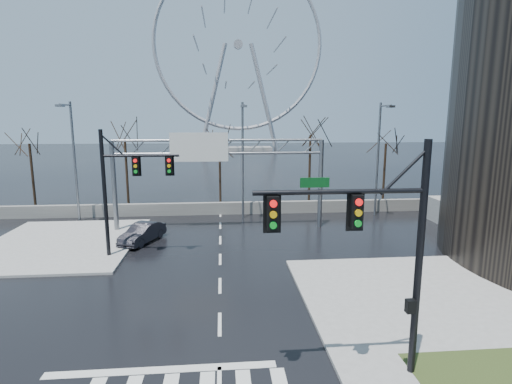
{
  "coord_description": "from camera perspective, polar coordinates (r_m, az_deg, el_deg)",
  "views": [
    {
      "loc": [
        0.19,
        -15.76,
        8.6
      ],
      "look_at": [
        2.35,
        9.23,
        4.0
      ],
      "focal_mm": 28.0,
      "sensor_mm": 36.0,
      "label": 1
    }
  ],
  "objects": [
    {
      "name": "tree_right",
      "position": [
        40.31,
        7.75,
        6.91
      ],
      "size": [
        3.9,
        3.9,
        7.8
      ],
      "color": "black",
      "rests_on": "ground"
    },
    {
      "name": "streetlight_mid",
      "position": [
        34.08,
        -1.89,
        5.82
      ],
      "size": [
        0.5,
        2.55,
        10.0
      ],
      "color": "slate",
      "rests_on": "ground"
    },
    {
      "name": "car",
      "position": [
        29.39,
        -15.91,
        -5.66
      ],
      "size": [
        2.93,
        4.34,
        1.35
      ],
      "primitive_type": "imported",
      "rotation": [
        0.0,
        0.0,
        -0.4
      ],
      "color": "black",
      "rests_on": "ground"
    },
    {
      "name": "tree_center",
      "position": [
        40.41,
        -5.21,
        5.49
      ],
      "size": [
        3.25,
        3.25,
        6.5
      ],
      "color": "black",
      "rests_on": "ground"
    },
    {
      "name": "streetlight_left",
      "position": [
        36.15,
        -24.74,
        5.14
      ],
      "size": [
        0.5,
        2.55,
        10.0
      ],
      "color": "slate",
      "rests_on": "ground"
    },
    {
      "name": "tree_left",
      "position": [
        40.41,
        -18.18,
        6.16
      ],
      "size": [
        3.75,
        3.75,
        7.5
      ],
      "color": "black",
      "rests_on": "ground"
    },
    {
      "name": "signal_mast_far",
      "position": [
        25.73,
        -18.51,
        1.43
      ],
      "size": [
        4.72,
        0.41,
        8.0
      ],
      "color": "black",
      "rests_on": "ground"
    },
    {
      "name": "sidewalk_right_ext",
      "position": [
        22.01,
        22.63,
        -13.24
      ],
      "size": [
        12.0,
        10.0,
        0.15
      ],
      "primitive_type": "cube",
      "color": "gray",
      "rests_on": "ground"
    },
    {
      "name": "ferris_wheel",
      "position": [
        112.24,
        -2.57,
        19.37
      ],
      "size": [
        45.0,
        6.0,
        50.91
      ],
      "color": "gray",
      "rests_on": "ground"
    },
    {
      "name": "tree_far_right",
      "position": [
        43.29,
        18.02,
        5.67
      ],
      "size": [
        3.4,
        3.4,
        6.8
      ],
      "color": "black",
      "rests_on": "ground"
    },
    {
      "name": "sidewalk_far",
      "position": [
        31.13,
        -25.97,
        -6.58
      ],
      "size": [
        10.0,
        12.0,
        0.15
      ],
      "primitive_type": "cube",
      "color": "gray",
      "rests_on": "ground"
    },
    {
      "name": "streetlight_right",
      "position": [
        36.73,
        17.25,
        5.69
      ],
      "size": [
        0.5,
        2.55,
        10.0
      ],
      "color": "slate",
      "rests_on": "ground"
    },
    {
      "name": "sign_gantry",
      "position": [
        30.92,
        -5.97,
        3.99
      ],
      "size": [
        16.36,
        0.4,
        7.6
      ],
      "color": "slate",
      "rests_on": "ground"
    },
    {
      "name": "signal_mast_near",
      "position": [
        13.26,
        17.31,
        -6.42
      ],
      "size": [
        5.52,
        0.41,
        8.0
      ],
      "color": "black",
      "rests_on": "ground"
    },
    {
      "name": "barrier_wall",
      "position": [
        36.66,
        -5.12,
        -2.33
      ],
      "size": [
        52.0,
        0.5,
        1.1
      ],
      "primitive_type": "cube",
      "color": "slate",
      "rests_on": "ground"
    },
    {
      "name": "tree_far_left",
      "position": [
        43.83,
        -29.57,
        5.09
      ],
      "size": [
        3.5,
        3.5,
        7.0
      ],
      "color": "black",
      "rests_on": "ground"
    },
    {
      "name": "ground",
      "position": [
        17.96,
        -5.21,
        -18.27
      ],
      "size": [
        260.0,
        260.0,
        0.0
      ],
      "primitive_type": "plane",
      "color": "black",
      "rests_on": "ground"
    }
  ]
}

